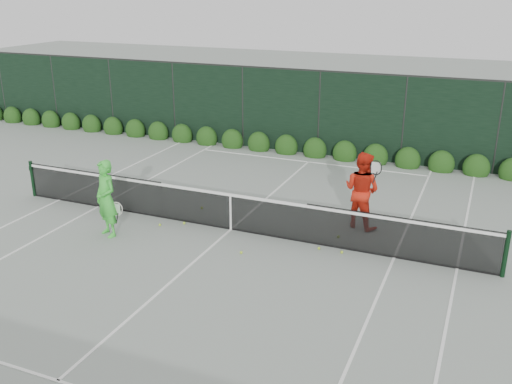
% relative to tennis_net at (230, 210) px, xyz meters
% --- Properties ---
extents(ground, '(80.00, 80.00, 0.00)m').
position_rel_tennis_net_xyz_m(ground, '(0.02, 0.00, -0.53)').
color(ground, gray).
rests_on(ground, ground).
extents(tennis_net, '(12.90, 0.10, 1.07)m').
position_rel_tennis_net_xyz_m(tennis_net, '(0.00, 0.00, 0.00)').
color(tennis_net, black).
rests_on(tennis_net, ground).
extents(player_woman, '(0.83, 0.71, 1.93)m').
position_rel_tennis_net_xyz_m(player_woman, '(-2.63, -1.46, 0.43)').
color(player_woman, green).
rests_on(player_woman, ground).
extents(player_man, '(1.16, 1.03, 1.98)m').
position_rel_tennis_net_xyz_m(player_man, '(2.99, 1.48, 0.46)').
color(player_man, red).
rests_on(player_man, ground).
extents(court_lines, '(11.03, 23.83, 0.01)m').
position_rel_tennis_net_xyz_m(court_lines, '(0.02, 0.00, -0.53)').
color(court_lines, white).
rests_on(court_lines, ground).
extents(windscreen_fence, '(32.00, 21.07, 3.06)m').
position_rel_tennis_net_xyz_m(windscreen_fence, '(0.02, -2.71, 0.98)').
color(windscreen_fence, black).
rests_on(windscreen_fence, ground).
extents(hedge_row, '(31.66, 0.65, 0.94)m').
position_rel_tennis_net_xyz_m(hedge_row, '(0.02, 7.15, -0.30)').
color(hedge_row, '#11380F').
rests_on(hedge_row, ground).
extents(tennis_balls, '(4.82, 2.20, 0.07)m').
position_rel_tennis_net_xyz_m(tennis_balls, '(0.65, -0.11, -0.50)').
color(tennis_balls, '#B2D930').
rests_on(tennis_balls, ground).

